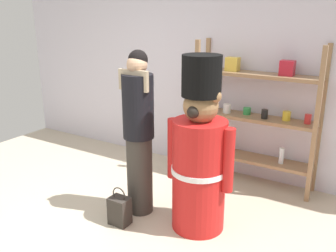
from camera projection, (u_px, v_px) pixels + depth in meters
ground_plane at (99, 243)px, 3.41m from camera, size 6.40×6.40×0.00m
back_wall at (207, 71)px, 4.81m from camera, size 6.40×0.12×2.60m
merchandise_shelf at (255, 114)px, 4.38m from camera, size 1.47×0.35×1.73m
teddy_bear_guard at (199, 157)px, 3.47m from camera, size 0.69×0.53×1.70m
person_shopper at (139, 131)px, 3.71m from camera, size 0.33×0.31×1.71m
shopping_bag at (120, 210)px, 3.68m from camera, size 0.20×0.15×0.40m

